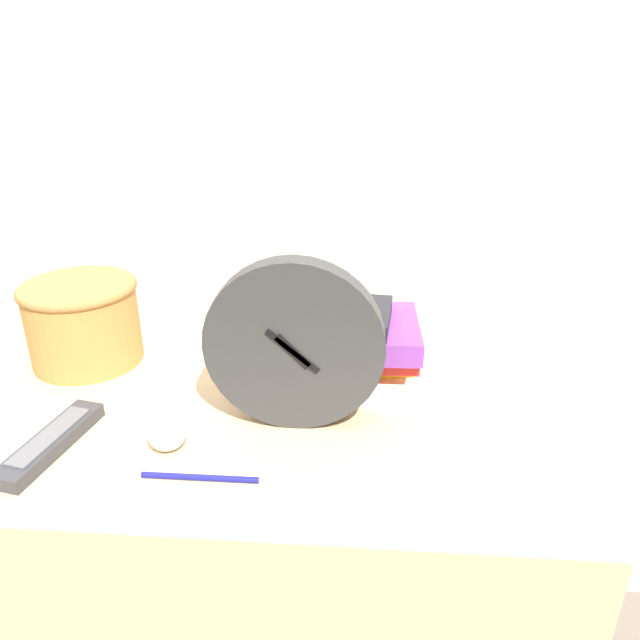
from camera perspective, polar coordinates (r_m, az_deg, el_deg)
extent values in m
cube|color=silver|center=(1.21, -7.25, 22.08)|extent=(6.00, 0.04, 2.40)
cube|color=tan|center=(1.23, -8.56, -21.69)|extent=(1.06, 0.60, 0.74)
cylinder|color=#333333|center=(0.85, -2.36, -2.31)|extent=(0.25, 0.03, 0.25)
cylinder|color=white|center=(0.84, -2.44, -2.63)|extent=(0.22, 0.01, 0.22)
cube|color=black|center=(0.84, -2.48, -2.83)|extent=(0.05, 0.01, 0.05)
cube|color=black|center=(0.84, -2.48, -2.83)|extent=(0.07, 0.01, 0.06)
cylinder|color=black|center=(0.84, -2.48, -2.83)|extent=(0.01, 0.00, 0.01)
cube|color=white|center=(1.01, 2.80, -4.64)|extent=(0.21, 0.18, 0.03)
cube|color=yellow|center=(1.00, 2.83, -3.15)|extent=(0.20, 0.15, 0.02)
cube|color=red|center=(0.97, 2.99, -2.46)|extent=(0.20, 0.14, 0.02)
cube|color=#7A3899|center=(0.95, 1.85, -1.07)|extent=(0.24, 0.17, 0.04)
cube|color=#232328|center=(0.94, 1.04, 0.49)|extent=(0.19, 0.14, 0.02)
cylinder|color=#B27A3D|center=(1.12, -20.82, -0.24)|extent=(0.18, 0.18, 0.14)
torus|color=olive|center=(1.10, -21.31, 2.77)|extent=(0.19, 0.19, 0.01)
cube|color=#333338|center=(0.93, -23.40, -10.27)|extent=(0.08, 0.19, 0.02)
cube|color=#59595E|center=(0.92, -23.52, -9.68)|extent=(0.06, 0.14, 0.00)
sphere|color=white|center=(0.87, -13.84, -9.86)|extent=(0.05, 0.05, 0.05)
cylinder|color=navy|center=(0.82, -10.93, -13.95)|extent=(0.15, 0.01, 0.01)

